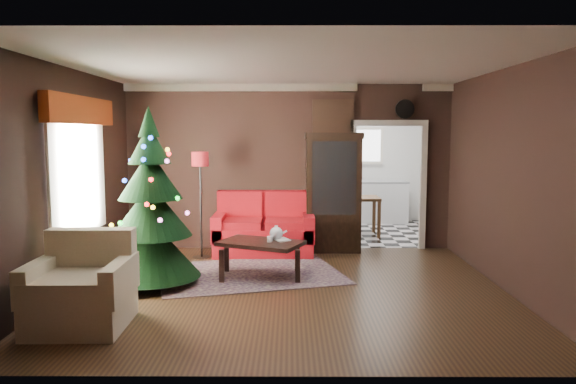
{
  "coord_description": "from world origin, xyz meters",
  "views": [
    {
      "loc": [
        0.03,
        -6.75,
        1.99
      ],
      "look_at": [
        0.0,
        0.9,
        1.15
      ],
      "focal_mm": 33.9,
      "sensor_mm": 36.0,
      "label": 1
    }
  ],
  "objects_px": {
    "coffee_table": "(261,259)",
    "kitchen_table": "(360,216)",
    "loveseat": "(264,224)",
    "wall_clock": "(405,109)",
    "armchair": "(80,283)",
    "floor_lamp": "(201,206)",
    "teapot": "(276,233)",
    "curio_cabinet": "(333,195)",
    "christmas_tree": "(151,206)"
  },
  "relations": [
    {
      "from": "teapot",
      "to": "armchair",
      "type": "bearing_deg",
      "value": -133.78
    },
    {
      "from": "coffee_table",
      "to": "wall_clock",
      "type": "bearing_deg",
      "value": 39.01
    },
    {
      "from": "floor_lamp",
      "to": "wall_clock",
      "type": "bearing_deg",
      "value": 10.87
    },
    {
      "from": "armchair",
      "to": "kitchen_table",
      "type": "height_order",
      "value": "armchair"
    },
    {
      "from": "loveseat",
      "to": "curio_cabinet",
      "type": "height_order",
      "value": "curio_cabinet"
    },
    {
      "from": "loveseat",
      "to": "wall_clock",
      "type": "xyz_separation_m",
      "value": [
        2.35,
        0.4,
        1.88
      ]
    },
    {
      "from": "loveseat",
      "to": "teapot",
      "type": "height_order",
      "value": "loveseat"
    },
    {
      "from": "teapot",
      "to": "kitchen_table",
      "type": "xyz_separation_m",
      "value": [
        1.56,
        3.03,
        -0.23
      ]
    },
    {
      "from": "teapot",
      "to": "kitchen_table",
      "type": "height_order",
      "value": "kitchen_table"
    },
    {
      "from": "curio_cabinet",
      "to": "armchair",
      "type": "distance_m",
      "value": 4.65
    },
    {
      "from": "armchair",
      "to": "kitchen_table",
      "type": "relative_size",
      "value": 1.33
    },
    {
      "from": "teapot",
      "to": "wall_clock",
      "type": "height_order",
      "value": "wall_clock"
    },
    {
      "from": "loveseat",
      "to": "curio_cabinet",
      "type": "bearing_deg",
      "value": 10.83
    },
    {
      "from": "floor_lamp",
      "to": "christmas_tree",
      "type": "xyz_separation_m",
      "value": [
        -0.38,
        -1.61,
        0.22
      ]
    },
    {
      "from": "loveseat",
      "to": "floor_lamp",
      "type": "distance_m",
      "value": 1.07
    },
    {
      "from": "floor_lamp",
      "to": "coffee_table",
      "type": "height_order",
      "value": "floor_lamp"
    },
    {
      "from": "armchair",
      "to": "wall_clock",
      "type": "height_order",
      "value": "wall_clock"
    },
    {
      "from": "curio_cabinet",
      "to": "teapot",
      "type": "distance_m",
      "value": 1.88
    },
    {
      "from": "armchair",
      "to": "loveseat",
      "type": "bearing_deg",
      "value": 62.39
    },
    {
      "from": "coffee_table",
      "to": "teapot",
      "type": "bearing_deg",
      "value": 25.5
    },
    {
      "from": "wall_clock",
      "to": "kitchen_table",
      "type": "bearing_deg",
      "value": 113.75
    },
    {
      "from": "curio_cabinet",
      "to": "coffee_table",
      "type": "xyz_separation_m",
      "value": [
        -1.12,
        -1.7,
        -0.69
      ]
    },
    {
      "from": "teapot",
      "to": "christmas_tree",
      "type": "bearing_deg",
      "value": -163.69
    },
    {
      "from": "curio_cabinet",
      "to": "christmas_tree",
      "type": "relative_size",
      "value": 0.79
    },
    {
      "from": "teapot",
      "to": "coffee_table",
      "type": "bearing_deg",
      "value": -154.5
    },
    {
      "from": "christmas_tree",
      "to": "floor_lamp",
      "type": "bearing_deg",
      "value": 76.75
    },
    {
      "from": "christmas_tree",
      "to": "coffee_table",
      "type": "bearing_deg",
      "value": 14.84
    },
    {
      "from": "loveseat",
      "to": "floor_lamp",
      "type": "xyz_separation_m",
      "value": [
        -0.99,
        -0.24,
        0.33
      ]
    },
    {
      "from": "loveseat",
      "to": "floor_lamp",
      "type": "relative_size",
      "value": 0.99
    },
    {
      "from": "armchair",
      "to": "kitchen_table",
      "type": "bearing_deg",
      "value": 54.27
    },
    {
      "from": "floor_lamp",
      "to": "armchair",
      "type": "distance_m",
      "value": 3.27
    },
    {
      "from": "christmas_tree",
      "to": "armchair",
      "type": "xyz_separation_m",
      "value": [
        -0.34,
        -1.56,
        -0.59
      ]
    },
    {
      "from": "coffee_table",
      "to": "kitchen_table",
      "type": "bearing_deg",
      "value": 60.49
    },
    {
      "from": "coffee_table",
      "to": "teapot",
      "type": "xyz_separation_m",
      "value": [
        0.21,
        0.1,
        0.34
      ]
    },
    {
      "from": "teapot",
      "to": "loveseat",
      "type": "bearing_deg",
      "value": 99.77
    },
    {
      "from": "coffee_table",
      "to": "kitchen_table",
      "type": "xyz_separation_m",
      "value": [
        1.77,
        3.13,
        0.12
      ]
    },
    {
      "from": "armchair",
      "to": "teapot",
      "type": "height_order",
      "value": "armchair"
    },
    {
      "from": "wall_clock",
      "to": "loveseat",
      "type": "bearing_deg",
      "value": -170.34
    },
    {
      "from": "curio_cabinet",
      "to": "teapot",
      "type": "height_order",
      "value": "curio_cabinet"
    },
    {
      "from": "loveseat",
      "to": "christmas_tree",
      "type": "relative_size",
      "value": 0.71
    },
    {
      "from": "teapot",
      "to": "wall_clock",
      "type": "xyz_separation_m",
      "value": [
        2.11,
        1.78,
        1.78
      ]
    },
    {
      "from": "wall_clock",
      "to": "kitchen_table",
      "type": "xyz_separation_m",
      "value": [
        -0.55,
        1.25,
        -2.0
      ]
    },
    {
      "from": "curio_cabinet",
      "to": "wall_clock",
      "type": "distance_m",
      "value": 1.88
    },
    {
      "from": "kitchen_table",
      "to": "loveseat",
      "type": "bearing_deg",
      "value": -137.49
    },
    {
      "from": "floor_lamp",
      "to": "armchair",
      "type": "xyz_separation_m",
      "value": [
        -0.72,
        -3.17,
        -0.37
      ]
    },
    {
      "from": "wall_clock",
      "to": "kitchen_table",
      "type": "distance_m",
      "value": 2.43
    },
    {
      "from": "loveseat",
      "to": "kitchen_table",
      "type": "bearing_deg",
      "value": 42.51
    },
    {
      "from": "kitchen_table",
      "to": "floor_lamp",
      "type": "bearing_deg",
      "value": -145.88
    },
    {
      "from": "coffee_table",
      "to": "teapot",
      "type": "distance_m",
      "value": 0.42
    },
    {
      "from": "christmas_tree",
      "to": "wall_clock",
      "type": "relative_size",
      "value": 7.47
    }
  ]
}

